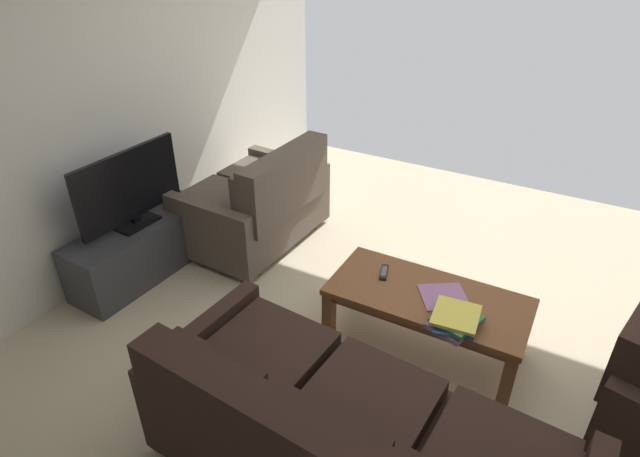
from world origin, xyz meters
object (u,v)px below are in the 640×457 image
object	(u,v)px
loveseat_near	(258,203)
loose_magazine	(444,297)
tv_remote	(384,272)
sofa_main	(348,448)
book_stack	(455,320)
tv_stand	(142,249)
coffee_table	(427,303)
flat_tv	(129,188)

from	to	relation	value
loveseat_near	loose_magazine	xyz separation A→B (m)	(-1.77, 0.58, 0.08)
tv_remote	loose_magazine	bearing A→B (deg)	173.03
sofa_main	tv_remote	size ratio (longest dim) A/B	12.51
book_stack	loose_magazine	xyz separation A→B (m)	(0.13, -0.23, -0.04)
tv_remote	loose_magazine	distance (m)	0.42
tv_stand	tv_remote	world-z (taller)	tv_remote
sofa_main	coffee_table	size ratio (longest dim) A/B	1.70
book_stack	tv_remote	bearing A→B (deg)	-26.84
flat_tv	book_stack	world-z (taller)	flat_tv
tv_stand	book_stack	world-z (taller)	book_stack
flat_tv	tv_remote	xyz separation A→B (m)	(-1.88, -0.31, -0.29)
loveseat_near	tv_stand	xyz separation A→B (m)	(0.53, 0.83, -0.14)
coffee_table	flat_tv	distance (m)	2.25
loveseat_near	sofa_main	bearing A→B (deg)	134.24
flat_tv	tv_remote	bearing A→B (deg)	-170.64
coffee_table	loveseat_near	bearing A→B (deg)	-19.52
loveseat_near	coffee_table	size ratio (longest dim) A/B	1.01
tv_stand	loose_magazine	distance (m)	2.32
sofa_main	tv_remote	world-z (taller)	sofa_main
loose_magazine	sofa_main	bearing A→B (deg)	-36.75
tv_stand	book_stack	xyz separation A→B (m)	(-2.43, -0.03, 0.27)
coffee_table	loose_magazine	size ratio (longest dim) A/B	4.48
loveseat_near	tv_remote	distance (m)	1.46
coffee_table	flat_tv	xyz separation A→B (m)	(2.20, 0.24, 0.37)
book_stack	tv_remote	world-z (taller)	book_stack
sofa_main	loveseat_near	world-z (taller)	loveseat_near
flat_tv	book_stack	distance (m)	2.44
coffee_table	loose_magazine	bearing A→B (deg)	-167.97
coffee_table	loose_magazine	distance (m)	0.12
sofa_main	loose_magazine	world-z (taller)	sofa_main
loveseat_near	book_stack	size ratio (longest dim) A/B	3.66
sofa_main	tv_stand	size ratio (longest dim) A/B	1.76
coffee_table	loose_magazine	xyz separation A→B (m)	(-0.09, -0.02, 0.07)
coffee_table	tv_remote	size ratio (longest dim) A/B	7.35
coffee_table	book_stack	xyz separation A→B (m)	(-0.22, 0.21, 0.11)
flat_tv	loveseat_near	bearing A→B (deg)	-122.18
loveseat_near	flat_tv	distance (m)	1.06
flat_tv	sofa_main	bearing A→B (deg)	157.79
book_stack	flat_tv	bearing A→B (deg)	0.79
coffee_table	tv_stand	distance (m)	2.22
loveseat_near	tv_remote	bearing A→B (deg)	158.79
loveseat_near	tv_stand	size ratio (longest dim) A/B	1.04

